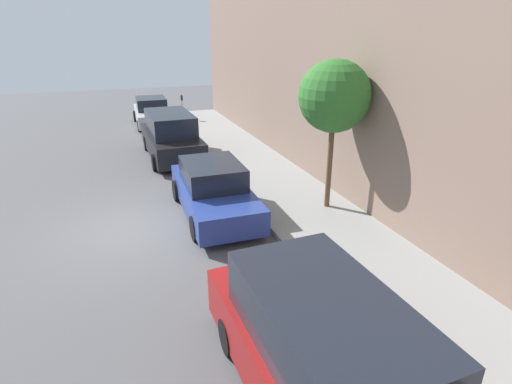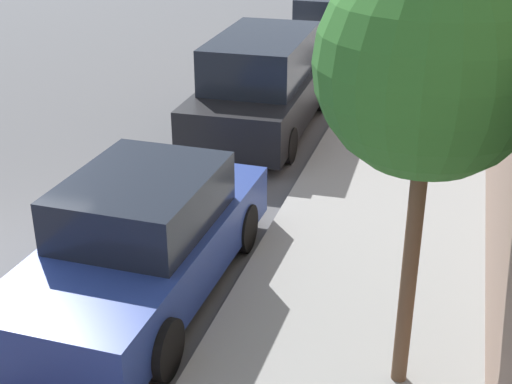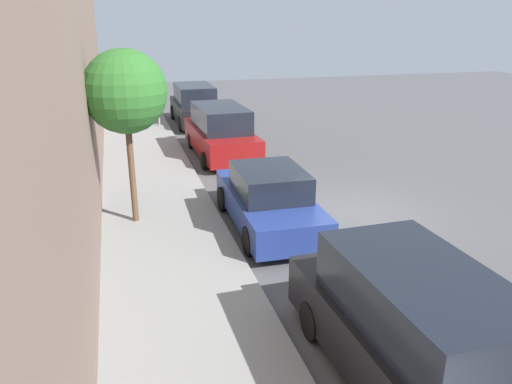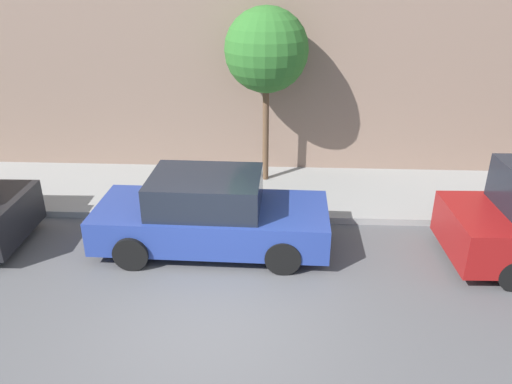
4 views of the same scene
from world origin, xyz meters
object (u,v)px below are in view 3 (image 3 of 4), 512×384
Objects in this scene: parked_sedan_third at (269,200)px; street_tree at (125,92)px; parked_minivan_nearest at (195,105)px; parked_minivan_second at (221,132)px; parked_minivan_fourth at (417,334)px; parking_meter_near at (158,107)px.

street_tree reaches higher than parked_sedan_third.
parked_minivan_second is at bearing 89.74° from parked_minivan_nearest.
parked_sedan_third is 0.92× the size of parked_minivan_fourth.
parking_meter_near is (1.78, -18.56, 0.14)m from parked_minivan_fourth.
parking_meter_near is 0.35× the size of street_tree.
parking_meter_near is (1.82, 0.77, 0.14)m from parked_minivan_nearest.
parked_sedan_third is 6.13m from parked_minivan_fourth.
parking_meter_near is at bearing -84.52° from parked_minivan_fourth.
parked_minivan_nearest reaches higher than parked_sedan_third.
street_tree is (3.46, 5.97, 2.44)m from parked_minivan_second.
street_tree is at bearing 74.08° from parked_minivan_nearest.
parked_minivan_nearest and parked_minivan_second have the same top height.
parked_sedan_third is 12.54m from parking_meter_near.
parked_minivan_nearest is at bearing -91.23° from parked_sedan_third.
parked_minivan_nearest is 1.98m from parking_meter_near.
parked_minivan_second is 6.94m from parked_sedan_third.
street_tree is at bearing -64.05° from parked_minivan_fourth.
parked_sedan_third is 1.08× the size of street_tree.
parking_meter_near is at bearing 22.88° from parked_minivan_nearest.
street_tree is (3.21, -0.97, 2.64)m from parked_sedan_third.
parked_minivan_fourth is at bearing 89.87° from parked_minivan_nearest.
parked_minivan_nearest is 12.96m from street_tree.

